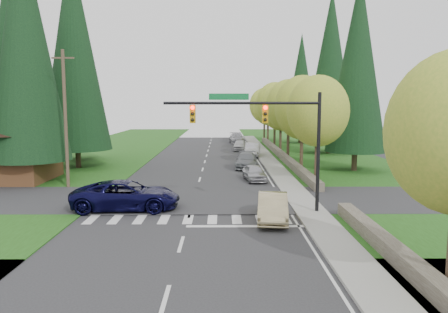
{
  "coord_description": "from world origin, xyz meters",
  "views": [
    {
      "loc": [
        1.8,
        -19.67,
        6.18
      ],
      "look_at": [
        1.95,
        8.08,
        2.8
      ],
      "focal_mm": 35.0,
      "sensor_mm": 36.0,
      "label": 1
    }
  ],
  "objects_px": {
    "parked_car_b": "(247,160)",
    "parked_car_d": "(240,145)",
    "suv_navy": "(126,195)",
    "parked_car_a": "(255,173)",
    "parked_car_c": "(253,150)",
    "parked_car_e": "(237,138)",
    "sedan_champagne": "(273,207)"
  },
  "relations": [
    {
      "from": "sedan_champagne",
      "to": "parked_car_e",
      "type": "relative_size",
      "value": 0.81
    },
    {
      "from": "parked_car_a",
      "to": "parked_car_c",
      "type": "distance_m",
      "value": 16.19
    },
    {
      "from": "parked_car_e",
      "to": "parked_car_b",
      "type": "bearing_deg",
      "value": -93.85
    },
    {
      "from": "parked_car_a",
      "to": "parked_car_e",
      "type": "xyz_separation_m",
      "value": [
        -0.25,
        33.66,
        0.13
      ]
    },
    {
      "from": "sedan_champagne",
      "to": "parked_car_b",
      "type": "relative_size",
      "value": 0.89
    },
    {
      "from": "parked_car_b",
      "to": "parked_car_d",
      "type": "distance_m",
      "value": 15.79
    },
    {
      "from": "suv_navy",
      "to": "parked_car_d",
      "type": "relative_size",
      "value": 1.53
    },
    {
      "from": "parked_car_a",
      "to": "suv_navy",
      "type": "bearing_deg",
      "value": -137.85
    },
    {
      "from": "parked_car_a",
      "to": "parked_car_d",
      "type": "bearing_deg",
      "value": 83.26
    },
    {
      "from": "parked_car_a",
      "to": "parked_car_c",
      "type": "relative_size",
      "value": 0.8
    },
    {
      "from": "suv_navy",
      "to": "parked_car_b",
      "type": "bearing_deg",
      "value": -27.75
    },
    {
      "from": "parked_car_d",
      "to": "parked_car_a",
      "type": "bearing_deg",
      "value": -83.71
    },
    {
      "from": "sedan_champagne",
      "to": "suv_navy",
      "type": "distance_m",
      "value": 8.63
    },
    {
      "from": "parked_car_b",
      "to": "parked_car_c",
      "type": "xyz_separation_m",
      "value": [
        1.22,
        9.11,
        0.06
      ]
    },
    {
      "from": "parked_car_c",
      "to": "parked_car_d",
      "type": "distance_m",
      "value": 6.79
    },
    {
      "from": "parked_car_a",
      "to": "parked_car_e",
      "type": "relative_size",
      "value": 0.71
    },
    {
      "from": "parked_car_e",
      "to": "parked_car_d",
      "type": "bearing_deg",
      "value": -93.85
    },
    {
      "from": "sedan_champagne",
      "to": "parked_car_e",
      "type": "bearing_deg",
      "value": 96.54
    },
    {
      "from": "sedan_champagne",
      "to": "parked_car_c",
      "type": "relative_size",
      "value": 0.93
    },
    {
      "from": "parked_car_d",
      "to": "parked_car_e",
      "type": "xyz_separation_m",
      "value": [
        0.0,
        10.82,
        0.09
      ]
    },
    {
      "from": "parked_car_e",
      "to": "sedan_champagne",
      "type": "bearing_deg",
      "value": -93.47
    },
    {
      "from": "sedan_champagne",
      "to": "parked_car_c",
      "type": "bearing_deg",
      "value": 94.29
    },
    {
      "from": "suv_navy",
      "to": "parked_car_b",
      "type": "distance_m",
      "value": 18.48
    },
    {
      "from": "parked_car_c",
      "to": "parked_car_e",
      "type": "xyz_separation_m",
      "value": [
        -1.22,
        17.5,
        0.0
      ]
    },
    {
      "from": "parked_car_d",
      "to": "parked_car_e",
      "type": "bearing_deg",
      "value": 95.68
    },
    {
      "from": "parked_car_c",
      "to": "parked_car_a",
      "type": "bearing_deg",
      "value": -86.58
    },
    {
      "from": "parked_car_b",
      "to": "parked_car_d",
      "type": "bearing_deg",
      "value": 95.42
    },
    {
      "from": "parked_car_c",
      "to": "suv_navy",
      "type": "bearing_deg",
      "value": -102.74
    },
    {
      "from": "sedan_champagne",
      "to": "parked_car_d",
      "type": "bearing_deg",
      "value": 96.65
    },
    {
      "from": "parked_car_a",
      "to": "parked_car_d",
      "type": "relative_size",
      "value": 0.94
    },
    {
      "from": "parked_car_a",
      "to": "parked_car_e",
      "type": "bearing_deg",
      "value": 83.06
    },
    {
      "from": "parked_car_a",
      "to": "parked_car_d",
      "type": "height_order",
      "value": "parked_car_d"
    }
  ]
}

